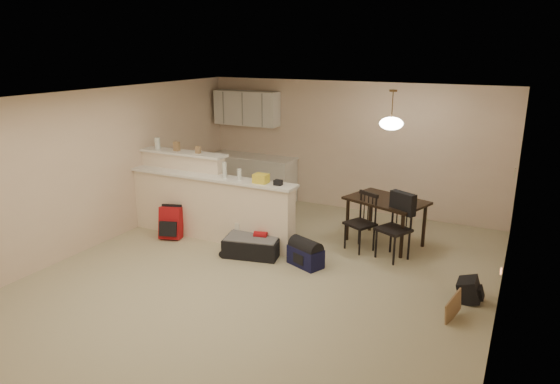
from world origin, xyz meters
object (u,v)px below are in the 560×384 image
Objects in this scene: dining_table at (386,205)px; red_backpack at (171,223)px; dining_chair_far at (393,228)px; black_daypack at (469,290)px; pendant_lamp at (391,123)px; suitcase at (253,246)px; dining_chair_near at (360,222)px; navy_duffel at (306,256)px.

red_backpack is at bearing -138.19° from dining_table.
dining_chair_far reaches higher than black_daypack.
pendant_lamp is 1.90× the size of black_daypack.
suitcase is 1.56× the size of red_backpack.
black_daypack is (4.77, -0.03, -0.13)m from red_backpack.
dining_chair_near is at bearing 61.51° from black_daypack.
red_backpack is at bearing 89.79° from black_daypack.
black_daypack is at bearing -13.18° from suitcase.
dining_table is 1.40× the size of dining_chair_far.
dining_chair_near reaches higher than black_daypack.
red_backpack is at bearing -140.63° from dining_chair_far.
red_backpack is (-3.28, -1.39, -1.72)m from pendant_lamp.
dining_chair_far is at bearing 54.94° from black_daypack.
pendant_lamp reaches higher than navy_duffel.
navy_duffel is (0.90, 0.00, 0.00)m from suitcase.
suitcase is at bearing -121.85° from dining_table.
dining_chair_near is at bearing -103.28° from dining_table.
pendant_lamp is 1.18× the size of navy_duffel.
suitcase is 1.59m from red_backpack.
suitcase is at bearing -118.79° from dining_chair_near.
pendant_lamp is at bearing 4.89° from red_backpack.
red_backpack is (-1.58, 0.00, 0.13)m from suitcase.
suitcase is (-1.42, -0.94, -0.32)m from dining_chair_near.
black_daypack is at bearing -8.98° from dining_chair_far.
pendant_lamp is 2.77m from black_daypack.
pendant_lamp is at bearing 26.64° from suitcase.
red_backpack is (-3.00, -0.94, -0.19)m from dining_chair_near.
dining_chair_near reaches higher than dining_table.
suitcase is at bearing -157.56° from navy_duffel.
pendant_lamp reaches higher than dining_chair_far.
dining_chair_near is at bearing -0.66° from red_backpack.
navy_duffel is (-0.80, -1.39, -0.52)m from dining_table.
suitcase is 0.90m from navy_duffel.
navy_duffel is at bearing -119.88° from pendant_lamp.
dining_table is at bearing 0.00° from pendant_lamp.
dining_chair_near is 3.15m from red_backpack.
suitcase is (-1.97, -0.83, -0.36)m from dining_chair_far.
dining_table is 0.57m from dining_chair_near.
red_backpack is at bearing -134.97° from dining_chair_near.
red_backpack is 4.78m from black_daypack.
navy_duffel is at bearing -101.04° from dining_table.
navy_duffel is (2.48, 0.00, -0.13)m from red_backpack.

